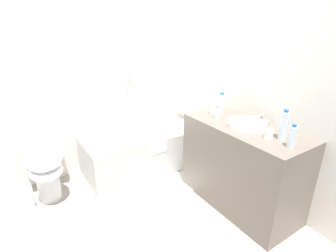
% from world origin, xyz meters
% --- Properties ---
extents(ground_plane, '(3.90, 3.90, 0.00)m').
position_xyz_m(ground_plane, '(0.00, 0.00, 0.00)').
color(ground_plane, '#9E9389').
extents(wall_back_tiled, '(3.30, 0.10, 2.50)m').
position_xyz_m(wall_back_tiled, '(0.00, 1.33, 1.25)').
color(wall_back_tiled, silver).
rests_on(wall_back_tiled, ground_plane).
extents(wall_right_mirror, '(0.10, 2.96, 2.50)m').
position_xyz_m(wall_right_mirror, '(1.50, 0.00, 1.25)').
color(wall_right_mirror, silver).
rests_on(wall_right_mirror, ground_plane).
extents(bathtub, '(1.43, 0.67, 1.25)m').
position_xyz_m(bathtub, '(0.66, 0.94, 0.27)').
color(bathtub, silver).
rests_on(bathtub, ground_plane).
extents(toilet, '(0.40, 0.53, 0.68)m').
position_xyz_m(toilet, '(-0.46, 0.96, 0.36)').
color(toilet, white).
rests_on(toilet, ground_plane).
extents(vanity_counter, '(0.56, 1.20, 0.86)m').
position_xyz_m(vanity_counter, '(1.17, -0.22, 0.43)').
color(vanity_counter, '#6B6056').
rests_on(vanity_counter, ground_plane).
extents(sink_basin, '(0.34, 0.34, 0.05)m').
position_xyz_m(sink_basin, '(1.15, -0.24, 0.89)').
color(sink_basin, white).
rests_on(sink_basin, vanity_counter).
extents(sink_faucet, '(0.12, 0.15, 0.09)m').
position_xyz_m(sink_faucet, '(1.36, -0.24, 0.90)').
color(sink_faucet, '#A9A9AE').
rests_on(sink_faucet, vanity_counter).
extents(water_bottle_0, '(0.06, 0.06, 0.19)m').
position_xyz_m(water_bottle_0, '(1.11, -0.72, 0.95)').
color(water_bottle_0, silver).
rests_on(water_bottle_0, vanity_counter).
extents(water_bottle_1, '(0.07, 0.07, 0.24)m').
position_xyz_m(water_bottle_1, '(1.19, 0.13, 0.98)').
color(water_bottle_1, silver).
rests_on(water_bottle_1, vanity_counter).
extents(water_bottle_2, '(0.07, 0.07, 0.26)m').
position_xyz_m(water_bottle_2, '(1.19, -0.58, 0.98)').
color(water_bottle_2, silver).
rests_on(water_bottle_2, vanity_counter).
extents(drinking_glass_0, '(0.08, 0.08, 0.08)m').
position_xyz_m(drinking_glass_0, '(1.10, 0.10, 0.90)').
color(drinking_glass_0, white).
rests_on(drinking_glass_0, vanity_counter).
extents(drinking_glass_1, '(0.06, 0.06, 0.08)m').
position_xyz_m(drinking_glass_1, '(1.19, 0.27, 0.90)').
color(drinking_glass_1, white).
rests_on(drinking_glass_1, vanity_counter).
extents(drinking_glass_2, '(0.06, 0.06, 0.10)m').
position_xyz_m(drinking_glass_2, '(1.13, 0.19, 0.91)').
color(drinking_glass_2, white).
rests_on(drinking_glass_2, vanity_counter).
extents(drinking_glass_3, '(0.08, 0.08, 0.08)m').
position_xyz_m(drinking_glass_3, '(1.11, -0.51, 0.90)').
color(drinking_glass_3, white).
rests_on(drinking_glass_3, vanity_counter).
extents(bath_mat, '(0.60, 0.40, 0.01)m').
position_xyz_m(bath_mat, '(0.73, 0.37, 0.01)').
color(bath_mat, white).
rests_on(bath_mat, ground_plane).
extents(toilet_paper_roll, '(0.11, 0.11, 0.14)m').
position_xyz_m(toilet_paper_roll, '(-0.68, 0.85, 0.07)').
color(toilet_paper_roll, white).
rests_on(toilet_paper_roll, ground_plane).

